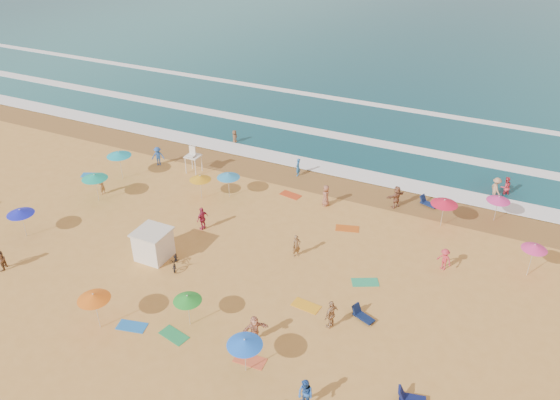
% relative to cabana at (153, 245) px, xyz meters
% --- Properties ---
extents(ground, '(220.00, 220.00, 0.00)m').
position_rel_cabana_xyz_m(ground, '(6.08, 2.25, -1.00)').
color(ground, gold).
rests_on(ground, ground).
extents(ocean, '(220.00, 140.00, 0.18)m').
position_rel_cabana_xyz_m(ocean, '(6.08, 86.25, -1.00)').
color(ocean, '#0C4756').
rests_on(ocean, ground).
extents(wet_sand, '(220.00, 220.00, 0.00)m').
position_rel_cabana_xyz_m(wet_sand, '(6.08, 14.75, -0.99)').
color(wet_sand, olive).
rests_on(wet_sand, ground).
extents(surf_foam, '(200.00, 18.70, 0.05)m').
position_rel_cabana_xyz_m(surf_foam, '(6.08, 23.57, -0.90)').
color(surf_foam, white).
rests_on(surf_foam, ground).
extents(cabana, '(2.00, 2.00, 2.00)m').
position_rel_cabana_xyz_m(cabana, '(0.00, 0.00, 0.00)').
color(cabana, white).
rests_on(cabana, ground).
extents(cabana_roof, '(2.20, 2.20, 0.12)m').
position_rel_cabana_xyz_m(cabana_roof, '(0.00, 0.00, 1.06)').
color(cabana_roof, silver).
rests_on(cabana_roof, cabana).
extents(bicycle, '(1.44, 1.85, 0.94)m').
position_rel_cabana_xyz_m(bicycle, '(1.90, -0.30, -0.53)').
color(bicycle, black).
rests_on(bicycle, ground).
extents(lifeguard_stand, '(1.20, 1.20, 2.10)m').
position_rel_cabana_xyz_m(lifeguard_stand, '(-4.47, 11.69, 0.05)').
color(lifeguard_stand, white).
rests_on(lifeguard_stand, ground).
extents(beach_umbrellas, '(42.24, 27.32, 0.80)m').
position_rel_cabana_xyz_m(beach_umbrellas, '(4.56, 3.03, 1.07)').
color(beach_umbrellas, '#2D8FCB').
rests_on(beach_umbrellas, ground).
extents(loungers, '(51.41, 28.48, 0.34)m').
position_rel_cabana_xyz_m(loungers, '(12.62, -1.59, -0.83)').
color(loungers, '#101D50').
rests_on(loungers, ground).
extents(towels, '(41.18, 26.24, 0.03)m').
position_rel_cabana_xyz_m(towels, '(6.78, 1.65, -0.98)').
color(towels, red).
rests_on(towels, ground).
extents(beachgoers, '(38.19, 27.03, 2.12)m').
position_rel_cabana_xyz_m(beachgoers, '(7.29, 7.37, -0.18)').
color(beachgoers, tan).
rests_on(beachgoers, ground).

